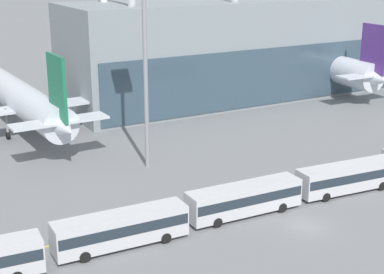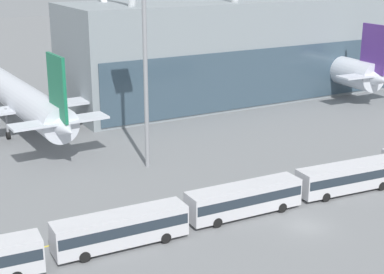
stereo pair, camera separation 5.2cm
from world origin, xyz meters
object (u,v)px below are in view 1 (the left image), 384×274
airliner_parked_remote (318,65)px  shuttle_bus_1 (121,227)px  shuttle_bus_2 (244,198)px  floodlight_mast (144,18)px  shuttle_bus_3 (348,176)px  airliner_at_gate_far (25,102)px

airliner_parked_remote → shuttle_bus_1: bearing=127.5°
shuttle_bus_2 → floodlight_mast: size_ratio=0.47×
shuttle_bus_3 → floodlight_mast: size_ratio=0.47×
shuttle_bus_2 → shuttle_bus_3: (13.41, -0.59, 0.00)m
shuttle_bus_1 → shuttle_bus_3: same height
airliner_parked_remote → shuttle_bus_2: bearing=134.6°
airliner_parked_remote → shuttle_bus_3: 52.57m
airliner_at_gate_far → shuttle_bus_2: (11.75, -38.67, -3.12)m
shuttle_bus_2 → shuttle_bus_3: bearing=-0.6°
floodlight_mast → shuttle_bus_3: bearing=-49.4°
airliner_parked_remote → shuttle_bus_3: bearing=145.0°
airliner_at_gate_far → floodlight_mast: 26.50m
airliner_parked_remote → floodlight_mast: (-47.62, -23.35, 13.26)m
shuttle_bus_1 → floodlight_mast: floodlight_mast is taller
shuttle_bus_3 → floodlight_mast: 29.15m
shuttle_bus_1 → shuttle_bus_2: 13.41m
airliner_at_gate_far → shuttle_bus_3: airliner_at_gate_far is taller
airliner_at_gate_far → shuttle_bus_3: 46.73m
shuttle_bus_1 → shuttle_bus_2: same height
airliner_at_gate_far → shuttle_bus_2: size_ratio=3.19×
shuttle_bus_2 → floodlight_mast: floodlight_mast is taller
airliner_parked_remote → shuttle_bus_1: (-58.72, -41.23, -3.08)m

